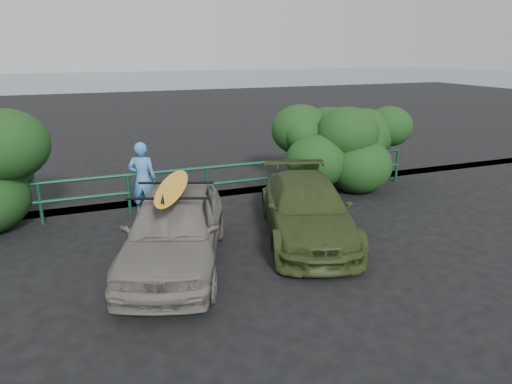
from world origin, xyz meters
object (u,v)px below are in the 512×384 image
at_px(surfboard, 172,187).
at_px(man, 143,179).
at_px(sedan, 175,228).
at_px(olive_vehicle, 307,209).
at_px(guardrail, 169,190).

bearing_deg(surfboard, man, 113.08).
bearing_deg(sedan, olive_vehicle, 26.15).
bearing_deg(man, olive_vehicle, 159.93).
relative_size(sedan, man, 2.32).
height_order(olive_vehicle, surfboard, surfboard).
relative_size(sedan, olive_vehicle, 0.98).
xyz_separation_m(sedan, surfboard, (0.00, -0.00, 0.81)).
xyz_separation_m(man, surfboard, (0.18, -2.96, 0.62)).
height_order(guardrail, surfboard, surfboard).
bearing_deg(man, guardrail, -143.17).
relative_size(guardrail, sedan, 3.28).
bearing_deg(surfboard, olive_vehicle, 26.15).
bearing_deg(sedan, surfboard, -56.28).
xyz_separation_m(guardrail, surfboard, (-0.49, -3.16, 1.02)).
xyz_separation_m(sedan, man, (-0.18, 2.96, 0.19)).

